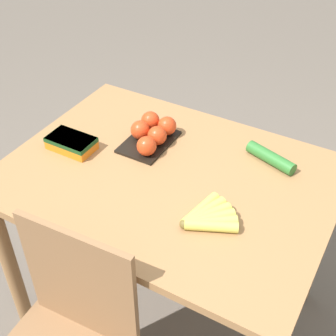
% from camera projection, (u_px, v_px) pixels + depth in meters
% --- Properties ---
extents(ground_plane, '(12.00, 12.00, 0.00)m').
position_uv_depth(ground_plane, '(168.00, 306.00, 2.12)').
color(ground_plane, '#665B51').
extents(dining_table, '(1.14, 0.85, 0.78)m').
position_uv_depth(dining_table, '(168.00, 200.00, 1.71)').
color(dining_table, '#9E7044').
rests_on(dining_table, ground_plane).
extents(banana_bunch, '(0.17, 0.18, 0.03)m').
position_uv_depth(banana_bunch, '(207.00, 218.00, 1.44)').
color(banana_bunch, brown).
rests_on(banana_bunch, dining_table).
extents(tomato_pack, '(0.16, 0.23, 0.08)m').
position_uv_depth(tomato_pack, '(152.00, 133.00, 1.76)').
color(tomato_pack, black).
rests_on(tomato_pack, dining_table).
extents(carrot_bag, '(0.17, 0.10, 0.05)m').
position_uv_depth(carrot_bag, '(71.00, 142.00, 1.73)').
color(carrot_bag, orange).
rests_on(carrot_bag, dining_table).
extents(cucumber_near, '(0.20, 0.10, 0.05)m').
position_uv_depth(cucumber_near, '(271.00, 158.00, 1.67)').
color(cucumber_near, '#2D702D').
rests_on(cucumber_near, dining_table).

